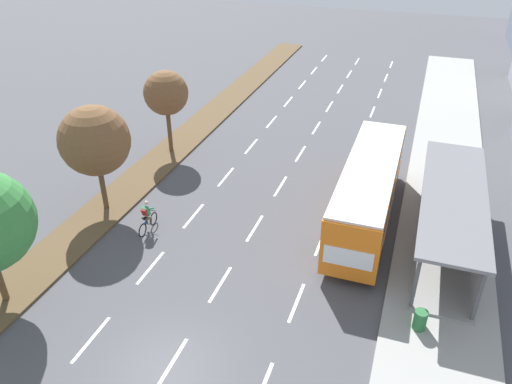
% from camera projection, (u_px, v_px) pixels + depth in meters
% --- Properties ---
extents(ground_plane, '(140.00, 140.00, 0.00)m').
position_uv_depth(ground_plane, '(167.00, 370.00, 18.07)').
color(ground_plane, '#4C4C51').
extents(median_strip, '(2.60, 52.00, 0.12)m').
position_uv_depth(median_strip, '(195.00, 130.00, 36.63)').
color(median_strip, brown).
rests_on(median_strip, ground).
extents(sidewalk_right, '(4.50, 52.00, 0.15)m').
position_uv_depth(sidewalk_right, '(446.00, 166.00, 31.65)').
color(sidewalk_right, '#9E9E99').
rests_on(sidewalk_right, ground).
extents(lane_divider_left, '(0.14, 48.57, 0.01)m').
position_uv_depth(lane_divider_left, '(251.00, 146.00, 34.31)').
color(lane_divider_left, white).
rests_on(lane_divider_left, ground).
extents(lane_divider_center, '(0.14, 48.57, 0.01)m').
position_uv_depth(lane_divider_center, '(300.00, 154.00, 33.32)').
color(lane_divider_center, white).
rests_on(lane_divider_center, ground).
extents(lane_divider_right, '(0.14, 48.57, 0.01)m').
position_uv_depth(lane_divider_right, '(353.00, 162.00, 32.33)').
color(lane_divider_right, white).
rests_on(lane_divider_right, ground).
extents(bus_shelter, '(2.90, 11.13, 2.86)m').
position_uv_depth(bus_shelter, '(456.00, 215.00, 23.52)').
color(bus_shelter, gray).
rests_on(bus_shelter, sidewalk_right).
extents(bus, '(2.54, 11.29, 3.37)m').
position_uv_depth(bus, '(369.00, 187.00, 25.40)').
color(bus, orange).
rests_on(bus, ground).
extents(cyclist, '(0.46, 1.82, 1.71)m').
position_uv_depth(cyclist, '(147.00, 217.00, 25.27)').
color(cyclist, black).
rests_on(cyclist, ground).
extents(median_tree_second, '(3.65, 3.65, 5.83)m').
position_uv_depth(median_tree_second, '(95.00, 141.00, 25.34)').
color(median_tree_second, brown).
rests_on(median_tree_second, median_strip).
extents(median_tree_third, '(2.84, 2.84, 5.41)m').
position_uv_depth(median_tree_third, '(166.00, 93.00, 31.54)').
color(median_tree_third, brown).
rests_on(median_tree_third, median_strip).
extents(trash_bin, '(0.52, 0.52, 0.85)m').
position_uv_depth(trash_bin, '(420.00, 320.00, 19.44)').
color(trash_bin, '#286B38').
rests_on(trash_bin, sidewalk_right).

